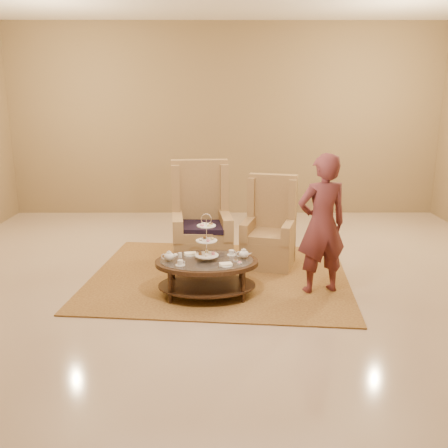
{
  "coord_description": "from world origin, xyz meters",
  "views": [
    {
      "loc": [
        -0.04,
        -5.43,
        2.23
      ],
      "look_at": [
        -0.03,
        0.2,
        0.76
      ],
      "focal_mm": 40.0,
      "sensor_mm": 36.0,
      "label": 1
    }
  ],
  "objects_px": {
    "armchair_right": "(270,235)",
    "tea_table": "(207,267)",
    "person": "(322,225)",
    "armchair_left": "(201,231)"
  },
  "relations": [
    {
      "from": "armchair_right",
      "to": "tea_table",
      "type": "bearing_deg",
      "value": -110.63
    },
    {
      "from": "tea_table",
      "to": "person",
      "type": "distance_m",
      "value": 1.38
    },
    {
      "from": "tea_table",
      "to": "armchair_left",
      "type": "height_order",
      "value": "armchair_left"
    },
    {
      "from": "armchair_left",
      "to": "person",
      "type": "distance_m",
      "value": 1.72
    },
    {
      "from": "tea_table",
      "to": "armchair_left",
      "type": "relative_size",
      "value": 0.84
    },
    {
      "from": "armchair_left",
      "to": "person",
      "type": "height_order",
      "value": "person"
    },
    {
      "from": "tea_table",
      "to": "armchair_left",
      "type": "xyz_separation_m",
      "value": [
        -0.11,
        1.07,
        0.12
      ]
    },
    {
      "from": "armchair_left",
      "to": "person",
      "type": "xyz_separation_m",
      "value": [
        1.4,
        -0.94,
        0.34
      ]
    },
    {
      "from": "tea_table",
      "to": "armchair_right",
      "type": "bearing_deg",
      "value": 52.81
    },
    {
      "from": "tea_table",
      "to": "person",
      "type": "xyz_separation_m",
      "value": [
        1.3,
        0.13,
        0.46
      ]
    }
  ]
}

